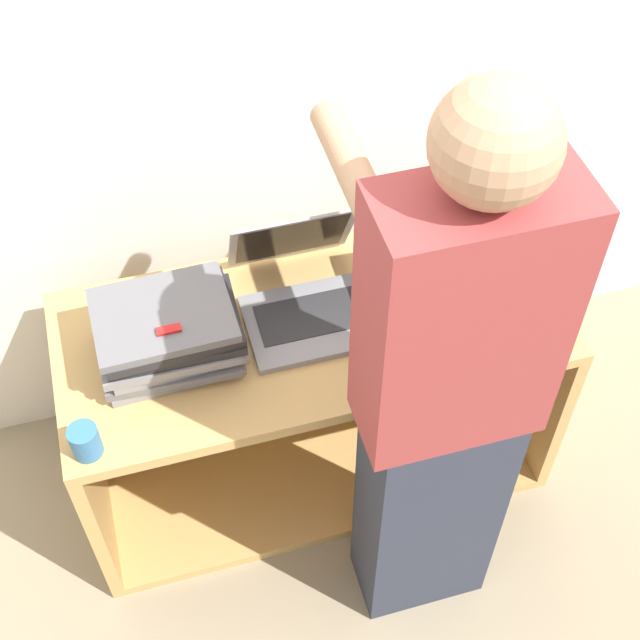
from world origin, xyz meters
TOP-DOWN VIEW (x-y plane):
  - ground_plane at (0.00, 0.00)m, footprint 12.00×12.00m
  - wall_back at (0.00, 0.72)m, footprint 8.00×0.05m
  - cart at (0.00, 0.38)m, footprint 1.37×0.61m
  - laptop_open at (0.00, 0.37)m, footprint 0.34×0.39m
  - laptop_stack_left at (-0.37, 0.31)m, footprint 0.37×0.29m
  - laptop_stack_right at (0.37, 0.31)m, footprint 0.36×0.29m
  - person at (0.19, -0.16)m, footprint 0.40×0.53m
  - mug at (-0.62, 0.07)m, footprint 0.07×0.07m
  - inventory_tag at (-0.37, 0.24)m, footprint 0.06×0.02m

SIDE VIEW (x-z plane):
  - ground_plane at x=0.00m, z-range 0.00..0.00m
  - cart at x=0.00m, z-range 0.00..0.67m
  - mug at x=-0.62m, z-range 0.67..0.75m
  - laptop_open at x=0.00m, z-range 0.59..0.85m
  - laptop_stack_right at x=0.37m, z-range 0.67..0.81m
  - laptop_stack_left at x=-0.37m, z-range 0.67..0.84m
  - inventory_tag at x=-0.37m, z-range 0.84..0.85m
  - person at x=0.19m, z-range 0.01..1.71m
  - wall_back at x=0.00m, z-range 0.00..2.40m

